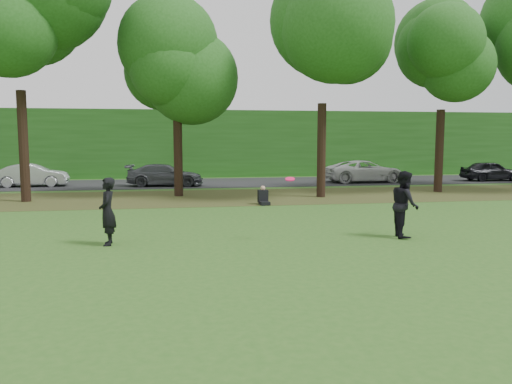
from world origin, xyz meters
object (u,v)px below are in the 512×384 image
at_px(player_left, 108,211).
at_px(seated_person, 263,197).
at_px(frisbee, 290,179).
at_px(player_right, 405,204).

relative_size(player_left, seated_person, 2.24).
distance_m(player_left, frisbee, 5.12).
height_order(frisbee, seated_person, frisbee).
bearing_deg(frisbee, player_left, 175.89).
bearing_deg(frisbee, player_right, 0.80).
bearing_deg(player_right, player_left, 99.75).
distance_m(player_left, seated_person, 9.50).
xyz_separation_m(player_right, seated_person, (-2.80, 7.87, -0.67)).
bearing_deg(player_right, frisbee, 102.65).
bearing_deg(frisbee, seated_person, 84.99).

